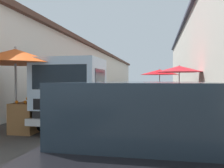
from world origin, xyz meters
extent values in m
plane|color=#3D3A38|center=(13.50, 0.00, 0.00)|extent=(90.00, 90.00, 0.00)
cube|color=beige|center=(15.75, 7.19, 2.00)|extent=(49.50, 7.00, 4.01)
cube|color=#4C3328|center=(15.75, 7.19, 4.13)|extent=(49.80, 7.50, 0.24)
cylinder|color=#9E9EA3|center=(15.53, -1.51, 1.10)|extent=(0.06, 0.06, 2.20)
cone|color=red|center=(15.53, -1.51, 2.03)|extent=(2.55, 2.55, 0.34)
sphere|color=#9E9EA3|center=(15.53, -1.51, 2.24)|extent=(0.07, 0.07, 0.07)
cube|color=#9E7547|center=(15.76, -1.27, 0.40)|extent=(0.83, 0.57, 0.80)
sphere|color=orange|center=(15.49, -1.24, 0.85)|extent=(0.09, 0.09, 0.09)
sphere|color=orange|center=(15.94, -1.36, 0.85)|extent=(0.09, 0.09, 0.09)
sphere|color=orange|center=(15.86, -1.40, 0.90)|extent=(0.09, 0.09, 0.09)
cylinder|color=#9E9EA3|center=(4.83, 2.43, 1.17)|extent=(0.06, 0.06, 2.34)
cone|color=#D84C14|center=(4.83, 2.43, 2.14)|extent=(2.44, 2.44, 0.41)
sphere|color=#9E9EA3|center=(4.83, 2.43, 2.38)|extent=(0.07, 0.07, 0.07)
cube|color=olive|center=(4.99, 2.19, 0.42)|extent=(0.86, 0.68, 0.84)
sphere|color=orange|center=(5.25, 2.32, 0.93)|extent=(0.09, 0.09, 0.09)
sphere|color=orange|center=(5.28, 2.08, 0.88)|extent=(0.09, 0.09, 0.09)
sphere|color=orange|center=(4.75, 2.09, 0.88)|extent=(0.09, 0.09, 0.09)
sphere|color=orange|center=(5.13, 2.13, 0.88)|extent=(0.09, 0.09, 0.09)
sphere|color=orange|center=(4.70, 2.32, 0.88)|extent=(0.09, 0.09, 0.09)
cylinder|color=#9E9EA3|center=(12.50, -2.55, 1.13)|extent=(0.06, 0.06, 2.26)
cone|color=red|center=(12.50, -2.55, 2.09)|extent=(2.55, 2.55, 0.34)
sphere|color=#9E9EA3|center=(12.50, -2.55, 2.30)|extent=(0.07, 0.07, 0.07)
cube|color=brown|center=(12.54, -2.43, 0.37)|extent=(0.99, 0.67, 0.74)
sphere|color=orange|center=(12.62, -2.61, 0.78)|extent=(0.09, 0.09, 0.09)
sphere|color=orange|center=(12.70, -2.49, 0.78)|extent=(0.09, 0.09, 0.09)
sphere|color=orange|center=(12.59, -2.59, 0.84)|extent=(0.09, 0.09, 0.09)
sphere|color=orange|center=(12.66, -2.52, 0.78)|extent=(0.09, 0.09, 0.09)
cube|color=black|center=(1.76, -1.32, 0.57)|extent=(3.92, 1.77, 0.64)
cube|color=#19232D|center=(1.61, -1.32, 1.17)|extent=(2.36, 1.54, 0.56)
cube|color=black|center=(3.67, -1.35, 0.35)|extent=(0.12, 1.65, 0.20)
cube|color=silver|center=(3.70, -0.76, 0.63)|extent=(0.06, 0.24, 0.14)
cube|color=silver|center=(3.69, -1.93, 0.63)|extent=(0.06, 0.24, 0.14)
cylinder|color=black|center=(3.10, -0.48, 0.30)|extent=(0.60, 0.21, 0.60)
cylinder|color=black|center=(3.08, -2.20, 0.30)|extent=(0.60, 0.21, 0.60)
cube|color=black|center=(6.84, 0.96, 0.50)|extent=(4.82, 1.54, 0.36)
cube|color=#ADC6E0|center=(5.21, 0.98, 1.38)|extent=(1.56, 1.77, 1.40)
cube|color=#19232D|center=(4.47, 0.99, 1.55)|extent=(0.08, 1.47, 0.63)
cube|color=#19232D|center=(5.21, 0.98, 1.55)|extent=(1.07, 1.79, 0.45)
cube|color=black|center=(4.46, 0.99, 0.86)|extent=(0.08, 1.40, 0.28)
cube|color=silver|center=(4.38, 0.99, 0.40)|extent=(0.14, 1.75, 0.18)
cube|color=gray|center=(7.64, 0.13, 0.93)|extent=(3.16, 0.10, 0.50)
cube|color=gray|center=(7.67, 1.77, 0.93)|extent=(3.16, 0.10, 0.50)
cube|color=gray|center=(9.21, 0.93, 0.93)|extent=(0.08, 1.65, 0.50)
cylinder|color=black|center=(5.19, 0.11, 0.36)|extent=(0.72, 0.23, 0.72)
cylinder|color=black|center=(5.22, 1.86, 0.36)|extent=(0.72, 0.23, 0.72)
cylinder|color=black|center=(8.27, 0.06, 0.36)|extent=(0.72, 0.23, 0.72)
cylinder|color=black|center=(8.29, 1.81, 0.36)|extent=(0.72, 0.23, 0.72)
cylinder|color=#665B4C|center=(14.82, 2.29, 0.40)|extent=(0.14, 0.14, 0.79)
cylinder|color=#665B4C|center=(14.69, 2.39, 0.40)|extent=(0.14, 0.14, 0.79)
cube|color=#B73333|center=(14.75, 2.34, 1.09)|extent=(0.48, 0.45, 0.59)
sphere|color=tan|center=(14.75, 2.34, 1.49)|extent=(0.22, 0.22, 0.22)
cylinder|color=#B73333|center=(14.97, 2.16, 1.12)|extent=(0.08, 0.08, 0.53)
cylinder|color=#B73333|center=(14.54, 2.52, 1.12)|extent=(0.08, 0.08, 0.53)
camera|label=1|loc=(-1.38, -1.49, 1.47)|focal=39.61mm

